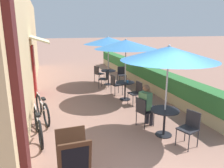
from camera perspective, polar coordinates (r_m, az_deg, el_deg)
The scene contains 20 objects.
cafe_facade_wall at distance 10.20m, azimuth -20.92°, elevation 9.54°, with size 0.98×14.29×4.20m.
planter_hedge at distance 11.43m, azimuth 7.34°, elevation 2.92°, with size 0.60×13.29×1.01m.
patio_table_near at distance 5.98m, azimuth 13.57°, elevation -8.42°, with size 0.75×0.75×0.72m.
patio_umbrella_near at distance 5.56m, azimuth 14.60°, elevation 7.74°, with size 2.39×2.39×2.41m.
cafe_chair_near_left at distance 6.37m, azimuth 8.22°, elevation -6.69°, with size 0.51×0.51×0.87m.
seated_patron_near_left at distance 6.39m, azimuth 9.00°, elevation -5.04°, with size 0.48×0.43×1.25m.
cafe_chair_near_right at distance 5.65m, azimuth 19.66°, elevation -10.27°, with size 0.51×0.51×0.87m.
patio_table_mid at distance 8.68m, azimuth 3.44°, elevation -0.82°, with size 0.75×0.75×0.72m.
patio_umbrella_mid at distance 8.39m, azimuth 3.61°, elevation 10.29°, with size 2.39×2.39×2.41m.
cafe_chair_mid_left at distance 8.13m, azimuth 6.41°, elevation -1.94°, with size 0.46×0.46×0.87m.
cafe_chair_mid_right at distance 9.25m, azimuth 0.82°, elevation 0.17°, with size 0.46×0.46×0.87m.
coffee_cup_mid at distance 8.53m, azimuth 4.09°, elevation 0.65°, with size 0.07×0.07×0.09m.
patio_table_far at distance 10.99m, azimuth -0.97°, elevation 2.48°, with size 0.75×0.75×0.72m.
patio_umbrella_far at distance 10.77m, azimuth -1.01°, elevation 11.24°, with size 2.39×2.39×2.41m.
cafe_chair_far_left at distance 10.31m, azimuth -1.81°, elevation 1.66°, with size 0.56×0.56×0.87m.
cafe_chair_far_right at distance 11.23m, azimuth 2.52°, elevation 2.72°, with size 0.43×0.43×0.87m.
cafe_chair_far_back at distance 11.48m, azimuth -3.63°, elevation 2.96°, with size 0.53×0.53×0.87m.
bicycle_leaning at distance 5.99m, azimuth -18.73°, elevation -10.32°, with size 0.27×1.72×0.80m.
bicycle_second at distance 7.09m, azimuth -17.73°, elevation -6.27°, with size 0.44×1.71×0.81m.
menu_board at distance 4.24m, azimuth -10.03°, elevation -18.85°, with size 0.60×0.65×0.99m.
Camera 1 is at (-1.89, -3.15, 2.80)m, focal length 35.00 mm.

